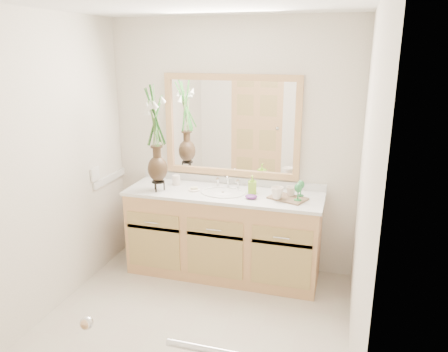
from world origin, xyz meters
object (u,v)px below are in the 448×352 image
(soap_bottle, at_px, (252,185))
(flower_vase, at_px, (156,127))
(tray, at_px, (288,198))
(tumbler, at_px, (176,180))

(soap_bottle, bearing_deg, flower_vase, 176.52)
(flower_vase, bearing_deg, tray, 4.55)
(flower_vase, distance_m, soap_bottle, 1.03)
(tumbler, relative_size, soap_bottle, 0.63)
(soap_bottle, height_order, tray, soap_bottle)
(soap_bottle, bearing_deg, tumbler, 162.20)
(flower_vase, relative_size, tray, 2.81)
(tray, bearing_deg, flower_vase, -153.33)
(flower_vase, height_order, soap_bottle, flower_vase)
(tumbler, distance_m, tray, 1.12)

